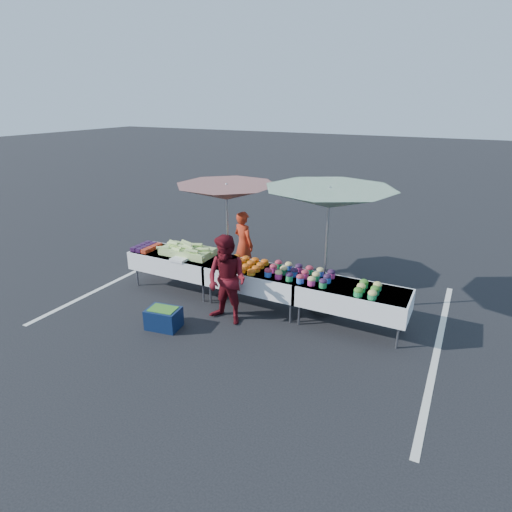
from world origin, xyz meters
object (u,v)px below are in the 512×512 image
at_px(umbrella_right, 329,199).
at_px(vendor, 244,244).
at_px(table_right, 352,297).
at_px(umbrella_left, 227,193).
at_px(storage_bin, 164,318).
at_px(customer, 227,280).
at_px(table_left, 177,261).
at_px(table_center, 256,277).

bearing_deg(umbrella_right, vendor, 159.67).
relative_size(table_right, umbrella_left, 0.72).
relative_size(umbrella_left, storage_bin, 4.29).
distance_m(vendor, customer, 2.06).
bearing_deg(table_left, umbrella_right, 7.65).
xyz_separation_m(table_center, vendor, (-0.90, 1.17, 0.14)).
relative_size(table_center, umbrella_right, 0.75).
bearing_deg(customer, vendor, 117.56).
relative_size(table_left, storage_bin, 3.09).
bearing_deg(umbrella_right, storage_bin, -140.15).
height_order(umbrella_right, storage_bin, umbrella_right).
bearing_deg(vendor, table_left, 73.35).
bearing_deg(umbrella_right, customer, -139.56).
relative_size(vendor, customer, 0.93).
bearing_deg(table_left, table_right, 0.00).
bearing_deg(table_left, vendor, 52.51).
bearing_deg(vendor, storage_bin, 108.19).
xyz_separation_m(table_left, umbrella_left, (0.73, 0.80, 1.32)).
bearing_deg(vendor, customer, 131.68).
bearing_deg(umbrella_right, table_center, -161.26).
relative_size(customer, storage_bin, 2.60).
bearing_deg(storage_bin, customer, 30.24).
xyz_separation_m(vendor, umbrella_right, (2.08, -0.77, 1.36)).
bearing_deg(vendor, table_center, 148.44).
distance_m(table_left, umbrella_right, 3.36).
distance_m(customer, umbrella_left, 2.11).
height_order(customer, umbrella_right, umbrella_right).
height_order(umbrella_left, umbrella_right, umbrella_right).
distance_m(table_center, umbrella_left, 1.88).
distance_m(table_left, storage_bin, 1.68).
bearing_deg(customer, umbrella_left, 126.88).
xyz_separation_m(table_center, storage_bin, (-1.02, -1.44, -0.40)).
bearing_deg(storage_bin, table_center, 45.92).
xyz_separation_m(table_left, table_center, (1.80, 0.00, 0.00)).
xyz_separation_m(umbrella_right, storage_bin, (-2.20, -1.84, -1.90)).
xyz_separation_m(table_left, table_right, (3.60, 0.00, 0.00)).
height_order(table_center, umbrella_right, umbrella_right).
height_order(table_right, umbrella_left, umbrella_left).
bearing_deg(table_left, storage_bin, -61.60).
height_order(table_center, vendor, vendor).
distance_m(table_center, storage_bin, 1.81).
relative_size(table_center, table_right, 1.00).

